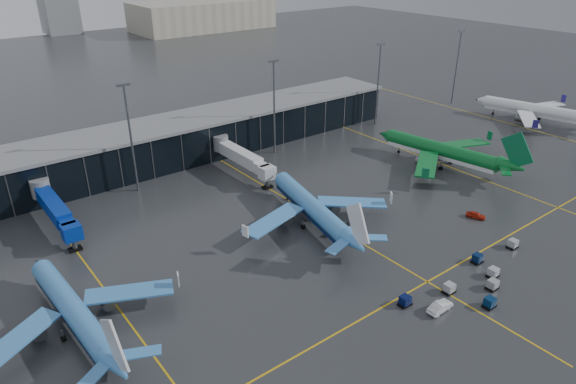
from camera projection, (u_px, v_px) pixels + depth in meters
ground at (326, 263)px, 93.77m from camera, size 600.00×600.00×0.00m
terminal_pier at (171, 141)px, 135.49m from camera, size 142.00×17.00×10.70m
jet_bridges at (55, 209)px, 103.14m from camera, size 94.00×27.50×7.20m
flood_masts at (209, 118)px, 126.01m from camera, size 203.00×0.50×25.50m
distant_hangars at (92, 23)px, 309.41m from camera, size 260.00×71.00×22.00m
taxi_lines at (329, 224)px, 106.80m from camera, size 220.00×120.00×0.02m
airliner_arkefly at (69, 297)px, 75.71m from camera, size 34.22×38.44×11.27m
airliner_klm_near at (311, 196)px, 104.89m from camera, size 41.96×45.57×11.99m
airliner_aer_lingus at (442, 142)px, 132.34m from camera, size 42.94×47.14×12.84m
airliner_ba at (534, 102)px, 164.95m from camera, size 45.18×48.82×12.67m
baggage_carts at (475, 278)px, 88.32m from camera, size 31.96×10.18×1.70m
mobile_airstair at (353, 229)px, 103.30m from camera, size 2.69×3.51×3.45m
service_van_red at (476, 215)px, 108.78m from camera, size 3.06×4.29×1.36m
service_van_white at (440, 307)px, 81.28m from camera, size 4.93×1.86×1.61m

